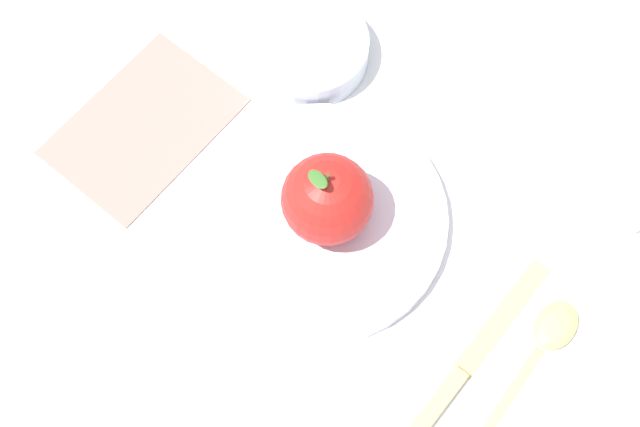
{
  "coord_description": "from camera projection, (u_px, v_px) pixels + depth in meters",
  "views": [
    {
      "loc": [
        0.1,
        0.26,
        0.74
      ],
      "look_at": [
        0.01,
        -0.02,
        0.02
      ],
      "focal_mm": 49.92,
      "sensor_mm": 36.0,
      "label": 1
    }
  ],
  "objects": [
    {
      "name": "linen_napkin",
      "position": [
        144.0,
        126.0,
        0.84
      ],
      "size": [
        0.21,
        0.19,
        0.0
      ],
      "primitive_type": "cube",
      "rotation": [
        0.0,
        0.0,
        2.12
      ],
      "color": "gray",
      "rests_on": "ground_plane"
    },
    {
      "name": "ground_plane",
      "position": [
        334.0,
        241.0,
        0.79
      ],
      "size": [
        2.4,
        2.4,
        0.0
      ],
      "primitive_type": "plane",
      "color": "silver"
    },
    {
      "name": "knife",
      "position": [
        460.0,
        373.0,
        0.74
      ],
      "size": [
        0.19,
        0.12,
        0.01
      ],
      "color": "#D8B766",
      "rests_on": "ground_plane"
    },
    {
      "name": "apple",
      "position": [
        329.0,
        199.0,
        0.75
      ],
      "size": [
        0.08,
        0.08,
        0.09
      ],
      "color": "#B21E19",
      "rests_on": "dinner_plate"
    },
    {
      "name": "spoon",
      "position": [
        543.0,
        345.0,
        0.75
      ],
      "size": [
        0.16,
        0.12,
        0.01
      ],
      "color": "#D8B766",
      "rests_on": "ground_plane"
    },
    {
      "name": "side_bowl",
      "position": [
        310.0,
        47.0,
        0.85
      ],
      "size": [
        0.11,
        0.11,
        0.03
      ],
      "color": "silver",
      "rests_on": "ground_plane"
    },
    {
      "name": "cup",
      "position": [
        630.0,
        185.0,
        0.77
      ],
      "size": [
        0.07,
        0.07,
        0.08
      ],
      "color": "silver",
      "rests_on": "ground_plane"
    },
    {
      "name": "dinner_plate",
      "position": [
        320.0,
        218.0,
        0.79
      ],
      "size": [
        0.23,
        0.23,
        0.01
      ],
      "color": "silver",
      "rests_on": "ground_plane"
    }
  ]
}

